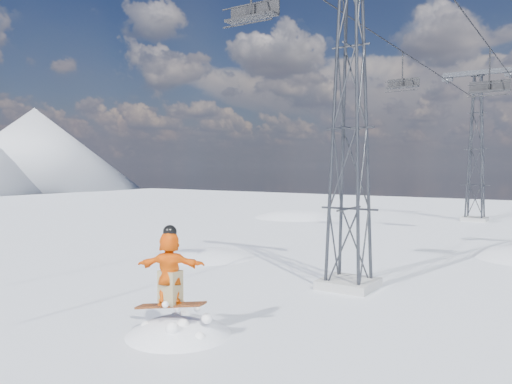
# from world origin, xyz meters

# --- Properties ---
(ground) EXTENTS (120.00, 120.00, 0.00)m
(ground) POSITION_xyz_m (0.00, 0.00, 0.00)
(ground) COLOR white
(ground) RESTS_ON ground
(snow_terrain) EXTENTS (39.00, 37.00, 22.00)m
(snow_terrain) POSITION_xyz_m (-4.77, 21.24, -9.59)
(snow_terrain) COLOR white
(snow_terrain) RESTS_ON ground
(lift_tower_near) EXTENTS (5.20, 1.80, 11.43)m
(lift_tower_near) POSITION_xyz_m (0.80, 8.00, 5.47)
(lift_tower_near) COLOR #999999
(lift_tower_near) RESTS_ON ground
(lift_tower_far) EXTENTS (5.20, 1.80, 11.43)m
(lift_tower_far) POSITION_xyz_m (0.80, 33.00, 5.47)
(lift_tower_far) COLOR #999999
(lift_tower_far) RESTS_ON ground
(haul_cables) EXTENTS (4.46, 51.00, 0.06)m
(haul_cables) POSITION_xyz_m (0.80, 19.50, 10.85)
(haul_cables) COLOR black
(haul_cables) RESTS_ON ground
(lift_chair_near) EXTENTS (1.81, 0.52, 2.25)m
(lift_chair_near) POSITION_xyz_m (-1.40, 5.30, 9.05)
(lift_chair_near) COLOR black
(lift_chair_near) RESTS_ON ground
(lift_chair_mid) EXTENTS (2.18, 0.63, 2.71)m
(lift_chair_mid) POSITION_xyz_m (3.00, 23.15, 8.68)
(lift_chair_mid) COLOR black
(lift_chair_mid) RESTS_ON ground
(lift_chair_far) EXTENTS (1.86, 0.54, 2.31)m
(lift_chair_far) POSITION_xyz_m (-1.40, 21.31, 9.00)
(lift_chair_far) COLOR black
(lift_chair_far) RESTS_ON ground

